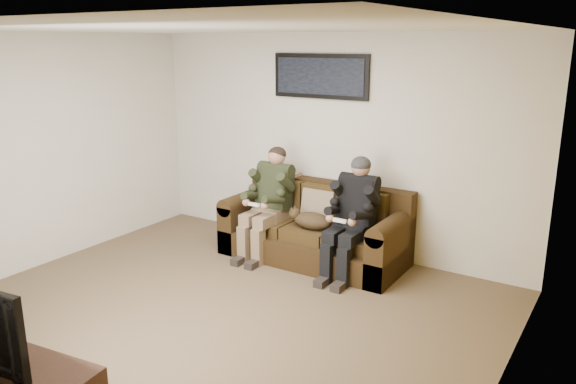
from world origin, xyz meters
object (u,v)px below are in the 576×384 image
Objects in this scene: person_left at (269,196)px; framed_poster at (320,76)px; sofa at (317,231)px; person_right at (353,210)px; cat at (311,220)px.

framed_poster is at bearing 58.25° from person_left.
person_left is (-0.55, -0.18, 0.39)m from sofa.
person_right is 1.03× the size of framed_poster.
person_left is 1.53m from framed_poster.
person_right is (1.10, 0.00, 0.00)m from person_left.
framed_poster is (-0.75, 0.57, 1.38)m from person_right.
person_right reaches higher than cat.
cat is 0.53× the size of framed_poster.
person_left is 0.62m from cat.
person_right is at bearing 3.02° from cat.
person_right is at bearing -37.08° from framed_poster.
sofa reaches higher than cat.
cat is at bearing -78.51° from sofa.
person_left is at bearing -121.75° from framed_poster.
cat is 1.70m from framed_poster.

